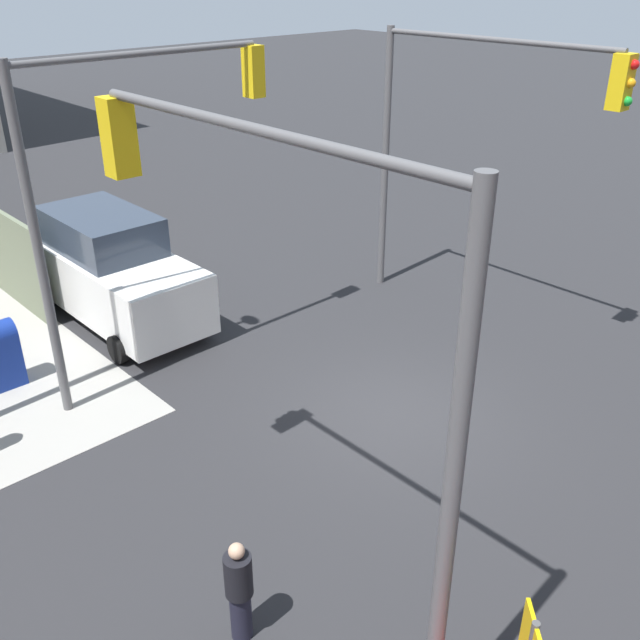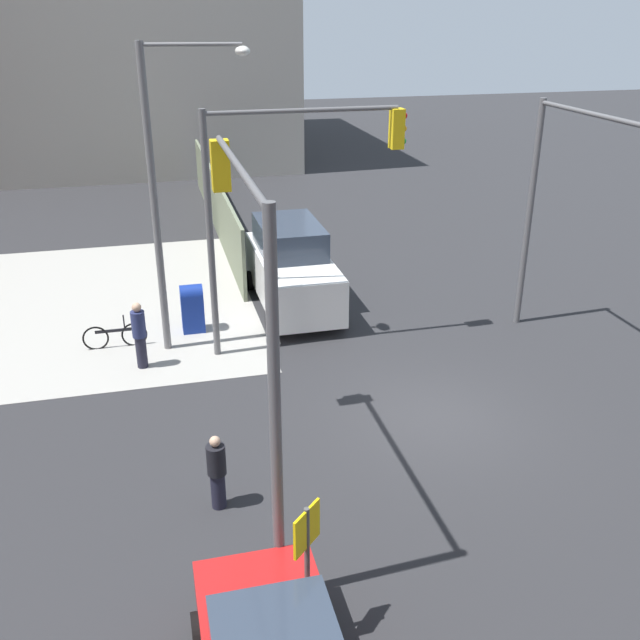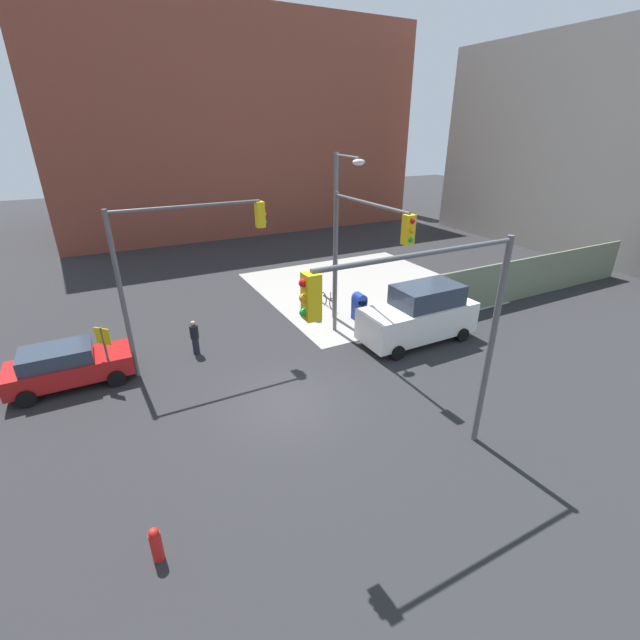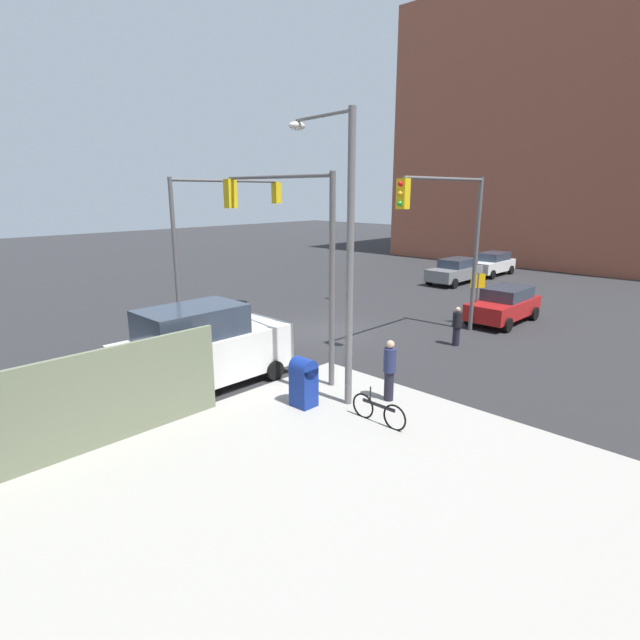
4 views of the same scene
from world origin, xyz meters
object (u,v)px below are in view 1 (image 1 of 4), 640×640
mailbox_blue (1,352)px  pedestrian_waiting (239,590)px  traffic_signal_nw_corner (288,303)px  van_white_delivery (113,270)px  traffic_signal_ne_corner (131,157)px  traffic_signal_se_corner (466,121)px

mailbox_blue → pedestrian_waiting: bearing=178.6°
traffic_signal_nw_corner → mailbox_blue: bearing=3.4°
traffic_signal_nw_corner → mailbox_blue: size_ratio=4.55×
van_white_delivery → traffic_signal_ne_corner: bearing=166.4°
traffic_signal_se_corner → pedestrian_waiting: (-4.16, 9.70, -3.86)m
mailbox_blue → van_white_delivery: van_white_delivery is taller
traffic_signal_nw_corner → traffic_signal_ne_corner: bearing=-16.5°
traffic_signal_nw_corner → pedestrian_waiting: (0.25, 0.70, -3.85)m
traffic_signal_se_corner → traffic_signal_ne_corner: (2.34, 7.00, -0.05)m
traffic_signal_ne_corner → pedestrian_waiting: traffic_signal_ne_corner is taller
van_white_delivery → mailbox_blue: bearing=110.3°
traffic_signal_ne_corner → mailbox_blue: size_ratio=4.55×
traffic_signal_se_corner → mailbox_blue: bearing=67.0°
traffic_signal_se_corner → van_white_delivery: traffic_signal_se_corner is taller
mailbox_blue → pedestrian_waiting: size_ratio=0.92×
mailbox_blue → van_white_delivery: bearing=-69.7°
van_white_delivery → pedestrian_waiting: size_ratio=3.47×
traffic_signal_se_corner → mailbox_blue: (4.04, 9.50, -3.90)m
traffic_signal_nw_corner → van_white_delivery: traffic_signal_nw_corner is taller
mailbox_blue → pedestrian_waiting: (-8.20, 0.20, 0.04)m
traffic_signal_se_corner → pedestrian_waiting: 11.24m
traffic_signal_ne_corner → mailbox_blue: (1.70, 2.50, -3.86)m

